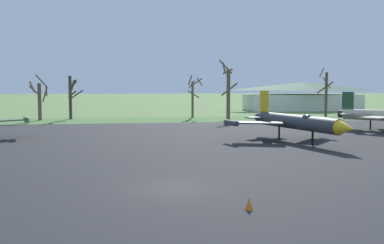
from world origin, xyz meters
name	(u,v)px	position (x,y,z in m)	size (l,w,h in m)	color
ground_plane	(175,188)	(0.00, 0.00, 0.00)	(600.00, 600.00, 0.00)	#607F42
asphalt_apron	(156,148)	(0.00, 15.45, 0.03)	(93.03, 51.50, 0.05)	#28282B
grass_verge_strip	(144,120)	(0.00, 47.20, 0.03)	(153.03, 12.00, 0.06)	#4C7336
jet_fighter_front_right	(296,122)	(13.54, 17.20, 2.02)	(11.83, 14.29, 4.97)	#33383D
bare_tree_far_left	(39,98)	(-16.25, 48.89, 3.56)	(3.02, 2.98, 7.26)	brown
bare_tree_left_of_center	(71,95)	(-11.61, 50.75, 3.93)	(2.61, 2.44, 7.12)	#42382D
bare_tree_center	(193,95)	(8.67, 51.62, 3.91)	(2.80, 3.58, 7.36)	brown
bare_tree_right_of_center	(228,91)	(13.74, 47.04, 4.69)	(3.50, 3.54, 9.70)	brown
bare_tree_far_right	(326,93)	(32.24, 50.43, 4.27)	(3.16, 2.73, 8.73)	brown
visitor_building	(302,96)	(36.86, 72.38, 3.10)	(26.59, 12.86, 6.34)	silver
traffic_cone	(249,204)	(2.76, -4.64, 0.29)	(0.41, 0.41, 0.58)	orange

